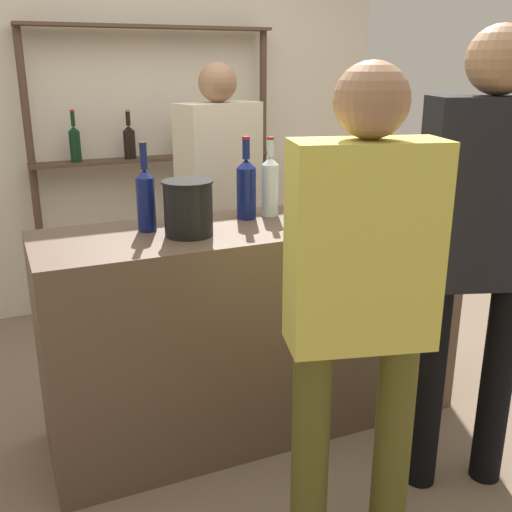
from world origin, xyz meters
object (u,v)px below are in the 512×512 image
(wine_glass, at_px, (293,192))
(server_behind_counter, at_px, (220,187))
(counter_bottle_4, at_px, (296,183))
(cork_jar, at_px, (379,191))
(customer_center, at_px, (361,293))
(counter_bottle_1, at_px, (246,187))
(ice_bucket, at_px, (188,208))
(counter_bottle_0, at_px, (387,175))
(counter_bottle_3, at_px, (270,185))
(customer_right, at_px, (480,234))
(counter_bottle_2, at_px, (146,198))

(wine_glass, distance_m, server_behind_counter, 0.92)
(counter_bottle_4, xyz_separation_m, server_behind_counter, (-0.11, 0.77, -0.15))
(cork_jar, relative_size, customer_center, 0.09)
(counter_bottle_1, distance_m, customer_center, 1.00)
(counter_bottle_4, xyz_separation_m, ice_bucket, (-0.62, -0.25, -0.01))
(counter_bottle_0, xyz_separation_m, server_behind_counter, (-0.62, 0.80, -0.16))
(wine_glass, bearing_deg, server_behind_counter, 91.50)
(counter_bottle_0, distance_m, server_behind_counter, 1.02)
(counter_bottle_3, xyz_separation_m, counter_bottle_4, (0.17, 0.08, -0.02))
(counter_bottle_0, bearing_deg, wine_glass, -169.16)
(cork_jar, relative_size, customer_right, 0.08)
(counter_bottle_4, height_order, ice_bucket, counter_bottle_4)
(counter_bottle_4, distance_m, ice_bucket, 0.67)
(server_behind_counter, distance_m, customer_center, 1.85)
(counter_bottle_4, height_order, customer_center, customer_center)
(counter_bottle_4, relative_size, server_behind_counter, 0.19)
(counter_bottle_0, relative_size, customer_center, 0.21)
(counter_bottle_2, bearing_deg, counter_bottle_4, 8.05)
(cork_jar, distance_m, customer_right, 0.82)
(counter_bottle_2, xyz_separation_m, customer_center, (0.44, -0.96, -0.15))
(wine_glass, height_order, customer_center, customer_center)
(counter_bottle_0, relative_size, counter_bottle_2, 0.94)
(wine_glass, bearing_deg, counter_bottle_4, 58.85)
(counter_bottle_2, xyz_separation_m, counter_bottle_4, (0.76, 0.11, -0.01))
(ice_bucket, height_order, customer_right, customer_right)
(counter_bottle_1, bearing_deg, counter_bottle_2, -176.76)
(counter_bottle_3, height_order, counter_bottle_4, counter_bottle_3)
(customer_center, bearing_deg, counter_bottle_4, -1.90)
(ice_bucket, bearing_deg, counter_bottle_1, 26.77)
(counter_bottle_2, distance_m, counter_bottle_4, 0.77)
(counter_bottle_3, bearing_deg, server_behind_counter, 85.66)
(counter_bottle_1, height_order, wine_glass, counter_bottle_1)
(ice_bucket, bearing_deg, server_behind_counter, 63.23)
(ice_bucket, height_order, server_behind_counter, server_behind_counter)
(counter_bottle_1, relative_size, wine_glass, 2.38)
(server_behind_counter, bearing_deg, customer_center, -22.83)
(counter_bottle_4, bearing_deg, counter_bottle_0, -2.95)
(counter_bottle_3, distance_m, counter_bottle_4, 0.19)
(counter_bottle_1, distance_m, customer_right, 1.03)
(counter_bottle_1, relative_size, customer_center, 0.22)
(counter_bottle_1, height_order, customer_right, customer_right)
(counter_bottle_4, height_order, server_behind_counter, server_behind_counter)
(customer_center, xyz_separation_m, customer_right, (0.62, 0.15, 0.09))
(counter_bottle_1, bearing_deg, customer_right, -55.11)
(counter_bottle_0, bearing_deg, counter_bottle_1, -176.10)
(customer_right, bearing_deg, counter_bottle_1, 53.75)
(wine_glass, xyz_separation_m, server_behind_counter, (-0.02, 0.91, -0.14))
(counter_bottle_0, relative_size, server_behind_counter, 0.21)
(counter_bottle_0, xyz_separation_m, counter_bottle_2, (-1.27, -0.08, 0.01))
(counter_bottle_3, xyz_separation_m, cork_jar, (0.58, -0.04, -0.07))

